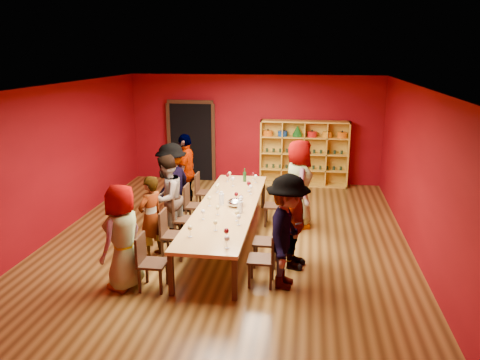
# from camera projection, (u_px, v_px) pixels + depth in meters

# --- Properties ---
(room_shell) EXTENTS (7.10, 9.10, 3.04)m
(room_shell) POSITION_uv_depth(u_px,v_px,m) (227.00, 168.00, 8.80)
(room_shell) COLOR #4E3414
(room_shell) RESTS_ON ground
(tasting_table) EXTENTS (1.10, 4.50, 0.75)m
(tasting_table) POSITION_uv_depth(u_px,v_px,m) (227.00, 208.00, 9.01)
(tasting_table) COLOR #B4884B
(tasting_table) RESTS_ON ground
(doorway) EXTENTS (1.40, 0.17, 2.30)m
(doorway) POSITION_uv_depth(u_px,v_px,m) (192.00, 141.00, 13.37)
(doorway) COLOR black
(doorway) RESTS_ON ground
(shelving_unit) EXTENTS (2.40, 0.40, 1.80)m
(shelving_unit) POSITION_uv_depth(u_px,v_px,m) (304.00, 150.00, 12.85)
(shelving_unit) COLOR gold
(shelving_unit) RESTS_ON ground
(chair_person_left_0) EXTENTS (0.42, 0.42, 0.89)m
(chair_person_left_0) POSITION_uv_depth(u_px,v_px,m) (148.00, 259.00, 7.29)
(chair_person_left_0) COLOR black
(chair_person_left_0) RESTS_ON ground
(person_left_0) EXTENTS (0.67, 0.92, 1.69)m
(person_left_0) POSITION_uv_depth(u_px,v_px,m) (122.00, 237.00, 7.25)
(person_left_0) COLOR #141C37
(person_left_0) RESTS_ON ground
(chair_person_left_1) EXTENTS (0.42, 0.42, 0.89)m
(chair_person_left_1) POSITION_uv_depth(u_px,v_px,m) (169.00, 232.00, 8.39)
(chair_person_left_1) COLOR black
(chair_person_left_1) RESTS_ON ground
(person_left_1) EXTENTS (0.60, 0.67, 1.52)m
(person_left_1) POSITION_uv_depth(u_px,v_px,m) (151.00, 217.00, 8.37)
(person_left_1) COLOR tan
(person_left_1) RESTS_ON ground
(chair_person_left_2) EXTENTS (0.42, 0.42, 0.89)m
(chair_person_left_2) POSITION_uv_depth(u_px,v_px,m) (181.00, 216.00, 9.18)
(chair_person_left_2) COLOR black
(chair_person_left_2) RESTS_ON ground
(person_left_2) EXTENTS (0.62, 0.91, 1.71)m
(person_left_2) POSITION_uv_depth(u_px,v_px,m) (166.00, 198.00, 9.12)
(person_left_2) COLOR #5B82BB
(person_left_2) RESTS_ON ground
(chair_person_left_3) EXTENTS (0.42, 0.42, 0.89)m
(chair_person_left_3) POSITION_uv_depth(u_px,v_px,m) (192.00, 203.00, 9.97)
(chair_person_left_3) COLOR black
(chair_person_left_3) RESTS_ON ground
(person_left_3) EXTENTS (0.76, 1.23, 1.78)m
(person_left_3) POSITION_uv_depth(u_px,v_px,m) (172.00, 184.00, 9.93)
(person_left_3) COLOR #545359
(person_left_3) RESTS_ON ground
(chair_person_left_4) EXTENTS (0.42, 0.42, 0.89)m
(chair_person_left_4) POSITION_uv_depth(u_px,v_px,m) (202.00, 190.00, 10.89)
(chair_person_left_4) COLOR black
(chair_person_left_4) RESTS_ON ground
(person_left_4) EXTENTS (0.49, 1.06, 1.81)m
(person_left_4) POSITION_uv_depth(u_px,v_px,m) (186.00, 172.00, 10.83)
(person_left_4) COLOR silver
(person_left_4) RESTS_ON ground
(chair_person_right_0) EXTENTS (0.42, 0.42, 0.89)m
(chair_person_right_0) POSITION_uv_depth(u_px,v_px,m) (266.00, 256.00, 7.41)
(chair_person_right_0) COLOR black
(chair_person_right_0) RESTS_ON ground
(person_right_0) EXTENTS (0.65, 1.24, 1.84)m
(person_right_0) POSITION_uv_depth(u_px,v_px,m) (287.00, 232.00, 7.25)
(person_right_0) COLOR silver
(person_right_0) RESTS_ON ground
(chair_person_right_1) EXTENTS (0.42, 0.42, 0.89)m
(chair_person_right_1) POSITION_uv_depth(u_px,v_px,m) (270.00, 239.00, 8.08)
(chair_person_right_1) COLOR black
(chair_person_right_1) RESTS_ON ground
(person_right_1) EXTENTS (0.60, 1.02, 1.63)m
(person_right_1) POSITION_uv_depth(u_px,v_px,m) (294.00, 223.00, 7.94)
(person_right_1) COLOR #5C82BF
(person_right_1) RESTS_ON ground
(chair_person_right_3) EXTENTS (0.42, 0.42, 0.89)m
(chair_person_right_3) POSITION_uv_depth(u_px,v_px,m) (278.00, 203.00, 9.96)
(chair_person_right_3) COLOR black
(chair_person_right_3) RESTS_ON ground
(person_right_3) EXTENTS (0.67, 0.99, 1.87)m
(person_right_3) POSITION_uv_depth(u_px,v_px,m) (299.00, 184.00, 9.78)
(person_right_3) COLOR silver
(person_right_3) RESTS_ON ground
(wine_glass_0) EXTENTS (0.07, 0.07, 0.18)m
(wine_glass_0) POSITION_uv_depth(u_px,v_px,m) (218.00, 186.00, 9.87)
(wine_glass_0) COLOR white
(wine_glass_0) RESTS_ON tasting_table
(wine_glass_1) EXTENTS (0.09, 0.09, 0.21)m
(wine_glass_1) POSITION_uv_depth(u_px,v_px,m) (241.00, 198.00, 8.98)
(wine_glass_1) COLOR white
(wine_glass_1) RESTS_ON tasting_table
(wine_glass_2) EXTENTS (0.07, 0.07, 0.19)m
(wine_glass_2) POSITION_uv_depth(u_px,v_px,m) (215.00, 223.00, 7.72)
(wine_glass_2) COLOR white
(wine_glass_2) RESTS_ON tasting_table
(wine_glass_3) EXTENTS (0.07, 0.07, 0.18)m
(wine_glass_3) POSITION_uv_depth(u_px,v_px,m) (253.00, 174.00, 10.76)
(wine_glass_3) COLOR white
(wine_glass_3) RESTS_ON tasting_table
(wine_glass_4) EXTENTS (0.09, 0.09, 0.22)m
(wine_glass_4) POSITION_uv_depth(u_px,v_px,m) (249.00, 184.00, 9.87)
(wine_glass_4) COLOR white
(wine_glass_4) RESTS_ON tasting_table
(wine_glass_5) EXTENTS (0.08, 0.08, 0.21)m
(wine_glass_5) POSITION_uv_depth(u_px,v_px,m) (210.00, 199.00, 8.94)
(wine_glass_5) COLOR white
(wine_glass_5) RESTS_ON tasting_table
(wine_glass_6) EXTENTS (0.08, 0.08, 0.20)m
(wine_glass_6) POSITION_uv_depth(u_px,v_px,m) (236.00, 195.00, 9.21)
(wine_glass_6) COLOR white
(wine_glass_6) RESTS_ON tasting_table
(wine_glass_7) EXTENTS (0.09, 0.09, 0.22)m
(wine_glass_7) POSITION_uv_depth(u_px,v_px,m) (241.00, 199.00, 8.90)
(wine_glass_7) COLOR white
(wine_glass_7) RESTS_ON tasting_table
(wine_glass_8) EXTENTS (0.08, 0.08, 0.21)m
(wine_glass_8) POSITION_uv_depth(u_px,v_px,m) (226.00, 232.00, 7.31)
(wine_glass_8) COLOR white
(wine_glass_8) RESTS_ON tasting_table
(wine_glass_9) EXTENTS (0.07, 0.07, 0.18)m
(wine_glass_9) POSITION_uv_depth(u_px,v_px,m) (218.00, 208.00, 8.46)
(wine_glass_9) COLOR white
(wine_glass_9) RESTS_ON tasting_table
(wine_glass_10) EXTENTS (0.07, 0.07, 0.18)m
(wine_glass_10) POSITION_uv_depth(u_px,v_px,m) (230.00, 174.00, 10.83)
(wine_glass_10) COLOR white
(wine_glass_10) RESTS_ON tasting_table
(wine_glass_11) EXTENTS (0.08, 0.08, 0.19)m
(wine_glass_11) POSITION_uv_depth(u_px,v_px,m) (256.00, 177.00, 10.52)
(wine_glass_11) COLOR white
(wine_glass_11) RESTS_ON tasting_table
(wine_glass_12) EXTENTS (0.08, 0.08, 0.20)m
(wine_glass_12) POSITION_uv_depth(u_px,v_px,m) (251.00, 187.00, 9.69)
(wine_glass_12) COLOR white
(wine_glass_12) RESTS_ON tasting_table
(wine_glass_13) EXTENTS (0.08, 0.08, 0.20)m
(wine_glass_13) POSITION_uv_depth(u_px,v_px,m) (228.00, 176.00, 10.61)
(wine_glass_13) COLOR white
(wine_glass_13) RESTS_ON tasting_table
(wine_glass_14) EXTENTS (0.08, 0.08, 0.20)m
(wine_glass_14) POSITION_uv_depth(u_px,v_px,m) (237.00, 213.00, 8.15)
(wine_glass_14) COLOR white
(wine_glass_14) RESTS_ON tasting_table
(wine_glass_15) EXTENTS (0.07, 0.07, 0.18)m
(wine_glass_15) POSITION_uv_depth(u_px,v_px,m) (217.00, 187.00, 9.78)
(wine_glass_15) COLOR white
(wine_glass_15) RESTS_ON tasting_table
(wine_glass_16) EXTENTS (0.08, 0.08, 0.20)m
(wine_glass_16) POSITION_uv_depth(u_px,v_px,m) (190.00, 229.00, 7.45)
(wine_glass_16) COLOR white
(wine_glass_16) RESTS_ON tasting_table
(wine_glass_17) EXTENTS (0.08, 0.08, 0.19)m
(wine_glass_17) POSITION_uv_depth(u_px,v_px,m) (203.00, 212.00, 8.24)
(wine_glass_17) COLOR white
(wine_glass_17) RESTS_ON tasting_table
(wine_glass_18) EXTENTS (0.08, 0.08, 0.21)m
(wine_glass_18) POSITION_uv_depth(u_px,v_px,m) (227.00, 239.00, 7.02)
(wine_glass_18) COLOR white
(wine_glass_18) RESTS_ON tasting_table
(wine_glass_19) EXTENTS (0.09, 0.09, 0.22)m
(wine_glass_19) POSITION_uv_depth(u_px,v_px,m) (233.00, 179.00, 10.25)
(wine_glass_19) COLOR white
(wine_glass_19) RESTS_ON tasting_table
(wine_glass_20) EXTENTS (0.08, 0.08, 0.20)m
(wine_glass_20) POSITION_uv_depth(u_px,v_px,m) (239.00, 217.00, 7.97)
(wine_glass_20) COLOR white
(wine_glass_20) RESTS_ON tasting_table
(spittoon_bowl) EXTENTS (0.31, 0.31, 0.17)m
(spittoon_bowl) POSITION_uv_depth(u_px,v_px,m) (235.00, 203.00, 8.95)
(spittoon_bowl) COLOR #B9BCC1
(spittoon_bowl) RESTS_ON tasting_table
(carafe_a) EXTENTS (0.11, 0.11, 0.27)m
(carafe_a) POSITION_uv_depth(u_px,v_px,m) (221.00, 199.00, 9.02)
(carafe_a) COLOR white
(carafe_a) RESTS_ON tasting_table
(carafe_b) EXTENTS (0.13, 0.13, 0.26)m
(carafe_b) POSITION_uv_depth(u_px,v_px,m) (240.00, 207.00, 8.56)
(carafe_b) COLOR white
(carafe_b) RESTS_ON tasting_table
(wine_bottle) EXTENTS (0.09, 0.09, 0.31)m
(wine_bottle) POSITION_uv_depth(u_px,v_px,m) (245.00, 176.00, 10.62)
(wine_bottle) COLOR #153A18
(wine_bottle) RESTS_ON tasting_table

